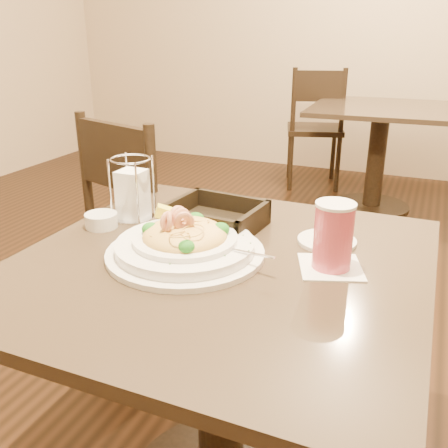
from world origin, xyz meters
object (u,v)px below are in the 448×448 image
at_px(bread_basket, 216,219).
at_px(background_table, 378,140).
at_px(main_table, 221,344).
at_px(dining_chair_far, 315,125).
at_px(side_plate, 327,241).
at_px(drink_glass, 333,236).
at_px(dining_chair_near, 149,229).
at_px(napkin_caddy, 133,193).
at_px(butter_ramekin, 101,220).
at_px(pasta_bowl, 185,242).

bearing_deg(bread_basket, background_table, 86.42).
distance_m(main_table, dining_chair_far, 2.95).
xyz_separation_m(background_table, side_plate, (0.14, -2.36, 0.23)).
bearing_deg(drink_glass, side_plate, 105.54).
bearing_deg(drink_glass, dining_chair_near, 147.22).
distance_m(dining_chair_near, drink_glass, 0.96).
distance_m(dining_chair_near, bread_basket, 0.62).
height_order(dining_chair_far, bread_basket, dining_chair_far).
bearing_deg(bread_basket, main_table, -62.87).
relative_size(drink_glass, napkin_caddy, 0.99).
distance_m(drink_glass, bread_basket, 0.35).
bearing_deg(butter_ramekin, dining_chair_near, 108.59).
bearing_deg(napkin_caddy, bread_basket, 7.70).
height_order(main_table, drink_glass, drink_glass).
xyz_separation_m(dining_chair_far, side_plate, (0.66, -2.73, 0.22)).
distance_m(background_table, side_plate, 2.38).
xyz_separation_m(dining_chair_far, bread_basket, (0.37, -2.74, 0.24)).
xyz_separation_m(dining_chair_near, pasta_bowl, (0.45, -0.56, 0.25)).
height_order(background_table, dining_chair_near, dining_chair_near).
height_order(dining_chair_near, butter_ramekin, dining_chair_near).
distance_m(background_table, pasta_bowl, 2.58).
height_order(dining_chair_near, bread_basket, dining_chair_near).
xyz_separation_m(drink_glass, butter_ramekin, (-0.60, 0.00, -0.06)).
distance_m(main_table, pasta_bowl, 0.27).
height_order(pasta_bowl, side_plate, pasta_bowl).
bearing_deg(drink_glass, napkin_caddy, 170.85).
distance_m(bread_basket, napkin_caddy, 0.24).
distance_m(main_table, bread_basket, 0.32).
distance_m(background_table, butter_ramekin, 2.54).
xyz_separation_m(main_table, dining_chair_far, (-0.46, 2.92, 0.01)).
relative_size(dining_chair_far, side_plate, 6.54).
xyz_separation_m(background_table, pasta_bowl, (-0.14, -2.57, 0.26)).
distance_m(main_table, napkin_caddy, 0.46).
distance_m(napkin_caddy, butter_ramekin, 0.11).
xyz_separation_m(main_table, butter_ramekin, (-0.37, 0.06, 0.24)).
height_order(dining_chair_near, side_plate, dining_chair_near).
bearing_deg(butter_ramekin, dining_chair_far, 91.92).
bearing_deg(bread_basket, butter_ramekin, -156.73).
relative_size(bread_basket, butter_ramekin, 2.97).
distance_m(dining_chair_far, drink_glass, 2.96).
distance_m(background_table, dining_chair_far, 0.63).
relative_size(pasta_bowl, bread_basket, 1.61).
distance_m(dining_chair_far, pasta_bowl, 2.96).
relative_size(background_table, napkin_caddy, 5.44).
xyz_separation_m(side_plate, butter_ramekin, (-0.57, -0.13, 0.01)).
bearing_deg(pasta_bowl, side_plate, 35.31).
xyz_separation_m(background_table, drink_glass, (0.18, -2.50, 0.30)).
bearing_deg(background_table, bread_basket, -93.58).
xyz_separation_m(main_table, pasta_bowl, (-0.08, -0.01, 0.26)).
bearing_deg(dining_chair_far, drink_glass, 86.73).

